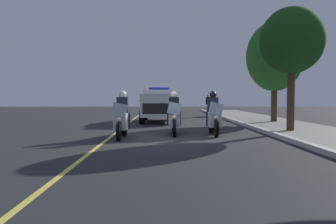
{
  "coord_description": "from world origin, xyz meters",
  "views": [
    {
      "loc": [
        12.25,
        -0.22,
        1.48
      ],
      "look_at": [
        -0.85,
        0.0,
        0.9
      ],
      "focal_mm": 35.98,
      "sensor_mm": 36.0,
      "label": 1
    }
  ],
  "objects": [
    {
      "name": "tree_mid_block",
      "position": [
        -1.6,
        5.11,
        3.78
      ],
      "size": [
        2.61,
        2.61,
        5.08
      ],
      "color": "#42301E",
      "rests_on": "sidewalk_strip"
    },
    {
      "name": "ground_plane",
      "position": [
        0.0,
        0.0,
        0.0
      ],
      "size": [
        80.0,
        80.0,
        0.0
      ],
      "primitive_type": "plane",
      "color": "#28282B"
    },
    {
      "name": "sidewalk_strip",
      "position": [
        0.0,
        5.93,
        0.05
      ],
      "size": [
        48.0,
        3.6,
        0.1
      ],
      "primitive_type": "cube",
      "color": "gray",
      "rests_on": "ground"
    },
    {
      "name": "police_motorcycle_lead_right",
      "position": [
        -1.0,
        0.24,
        0.7
      ],
      "size": [
        2.14,
        0.56,
        1.72
      ],
      "color": "black",
      "rests_on": "ground"
    },
    {
      "name": "police_motorcycle_trailing",
      "position": [
        -0.82,
        1.78,
        0.7
      ],
      "size": [
        2.14,
        0.56,
        1.72
      ],
      "color": "black",
      "rests_on": "ground"
    },
    {
      "name": "police_motorcycle_lead_left",
      "position": [
        0.17,
        -1.68,
        0.7
      ],
      "size": [
        2.14,
        0.56,
        1.72
      ],
      "color": "black",
      "rests_on": "ground"
    },
    {
      "name": "tree_far_back",
      "position": [
        -6.77,
        6.14,
        3.77
      ],
      "size": [
        3.17,
        3.17,
        5.64
      ],
      "color": "#42301E",
      "rests_on": "sidewalk_strip"
    },
    {
      "name": "cyclist_background",
      "position": [
        -12.98,
        3.22,
        0.84
      ],
      "size": [
        1.76,
        0.32,
        1.69
      ],
      "color": "black",
      "rests_on": "ground"
    },
    {
      "name": "police_suv",
      "position": [
        -7.74,
        -0.42,
        1.07
      ],
      "size": [
        4.93,
        2.14,
        2.05
      ],
      "color": "silver",
      "rests_on": "ground"
    },
    {
      "name": "lane_stripe_center",
      "position": [
        0.0,
        -2.15,
        0.0
      ],
      "size": [
        48.0,
        0.12,
        0.01
      ],
      "primitive_type": "cube",
      "color": "#E0D14C",
      "rests_on": "ground"
    },
    {
      "name": "curb_strip",
      "position": [
        0.0,
        4.03,
        0.07
      ],
      "size": [
        48.0,
        0.24,
        0.15
      ],
      "primitive_type": "cube",
      "color": "#B7B5AD",
      "rests_on": "ground"
    }
  ]
}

